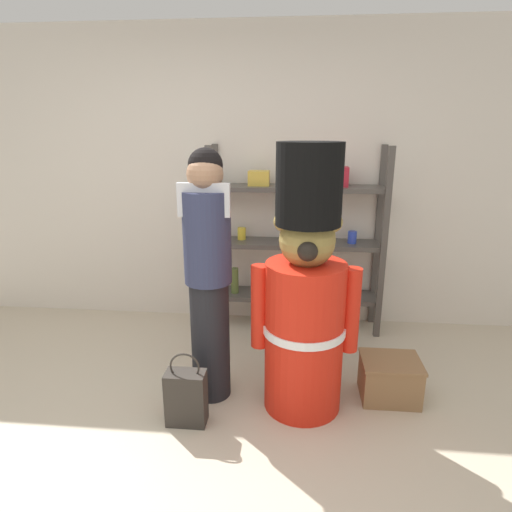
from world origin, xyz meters
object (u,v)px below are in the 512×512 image
at_px(shopping_bag, 186,397).
at_px(display_crate, 390,379).
at_px(teddy_bear_guard, 305,299).
at_px(person_shopper, 208,271).
at_px(merchandise_shelf, 296,239).

height_order(shopping_bag, display_crate, shopping_bag).
distance_m(teddy_bear_guard, display_crate, 0.85).
bearing_deg(person_shopper, shopping_bag, -106.46).
xyz_separation_m(teddy_bear_guard, display_crate, (0.58, 0.13, -0.60)).
height_order(teddy_bear_guard, shopping_bag, teddy_bear_guard).
distance_m(merchandise_shelf, shopping_bag, 1.70).
xyz_separation_m(merchandise_shelf, teddy_bear_guard, (0.06, -1.19, -0.08)).
relative_size(person_shopper, display_crate, 4.25).
height_order(teddy_bear_guard, display_crate, teddy_bear_guard).
bearing_deg(person_shopper, teddy_bear_guard, -6.19).
xyz_separation_m(merchandise_shelf, shopping_bag, (-0.64, -1.44, -0.64)).
bearing_deg(merchandise_shelf, person_shopper, -116.10).
bearing_deg(teddy_bear_guard, display_crate, 12.50).
bearing_deg(display_crate, merchandise_shelf, 121.27).
height_order(person_shopper, display_crate, person_shopper).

